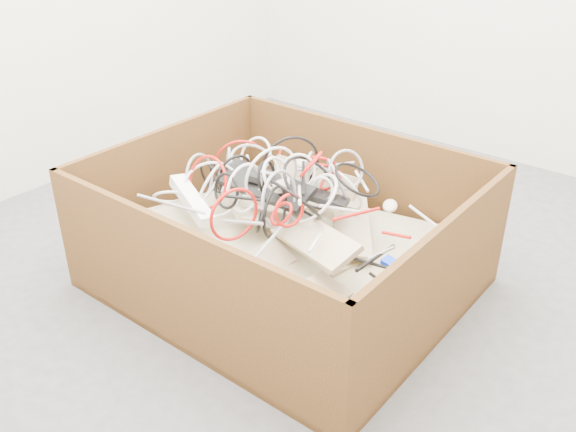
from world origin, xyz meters
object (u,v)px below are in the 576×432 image
Objects in this scene: cardboard_box at (281,254)px; power_strip_right at (192,200)px; vga_plug at (389,262)px; power_strip_left at (254,186)px.

power_strip_right is (-0.29, -0.19, 0.22)m from cardboard_box.
power_strip_right is at bearing -164.96° from vga_plug.
power_strip_left is (-0.19, 0.06, 0.22)m from cardboard_box.
cardboard_box reaches higher than vga_plug.
power_strip_left reaches higher than vga_plug.
cardboard_box reaches higher than power_strip_left.
power_strip_left is 0.27m from power_strip_right.
vga_plug is (0.71, -0.13, -0.01)m from power_strip_left.
power_strip_left is 0.73m from vga_plug.
power_strip_right is (-0.10, -0.25, 0.00)m from power_strip_left.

